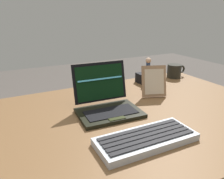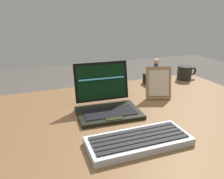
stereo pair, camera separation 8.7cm
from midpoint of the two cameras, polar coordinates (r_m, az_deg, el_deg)
desk at (r=0.88m, az=0.13°, el=-11.68°), size 1.51×0.83×0.71m
laptop_front at (r=0.89m, az=1.39°, el=-3.56°), size 0.26×0.22×0.19m
external_keyboard at (r=0.70m, az=10.54°, el=-12.99°), size 0.32×0.14×0.03m
photo_frame at (r=1.05m, az=14.26°, el=1.61°), size 0.13×0.09×0.15m
figurine_stand at (r=1.27m, az=13.04°, el=2.52°), size 0.10×0.10×0.05m
figurine at (r=1.25m, az=13.32°, el=6.04°), size 0.03×0.03×0.09m
coffee_mug at (r=1.41m, az=20.04°, el=4.07°), size 0.13×0.08×0.08m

